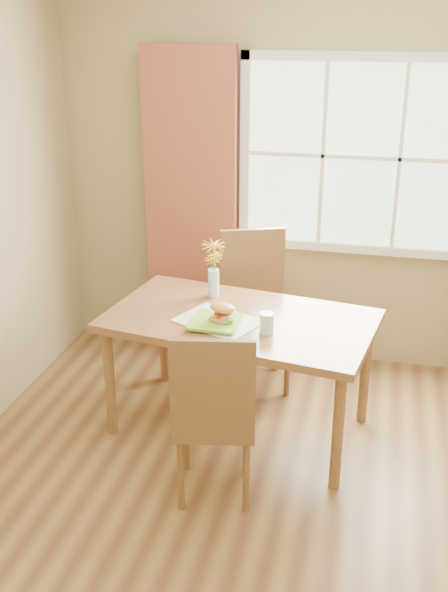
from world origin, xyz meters
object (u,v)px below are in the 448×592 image
croissant_sandwich (222,313)px  flower_vase (214,263)px  dining_table (240,329)px  chair_near (214,411)px  chair_far (254,302)px  water_glass (267,323)px

croissant_sandwich → flower_vase: flower_vase is taller
dining_table → chair_near: bearing=-79.6°
chair_far → flower_vase: 0.56m
dining_table → water_glass: bearing=-33.5°
chair_near → dining_table: bearing=80.3°
chair_near → water_glass: chair_near is taller
dining_table → water_glass: size_ratio=14.11×
dining_table → chair_near: size_ratio=1.67×
chair_near → flower_vase: 1.09m
croissant_sandwich → water_glass: 0.26m
dining_table → chair_near: (0.02, -0.70, -0.13)m
dining_table → water_glass: 0.29m
chair_far → water_glass: bearing=-96.1°
chair_near → water_glass: 0.62m
dining_table → chair_far: size_ratio=1.56×
dining_table → chair_far: bearing=102.1°
dining_table → chair_far: chair_far is taller
chair_near → chair_far: 1.34m
chair_near → croissant_sandwich: size_ratio=5.62×
dining_table → croissant_sandwich: (-0.07, -0.14, 0.15)m
chair_far → water_glass: chair_far is taller
croissant_sandwich → water_glass: size_ratio=1.51×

